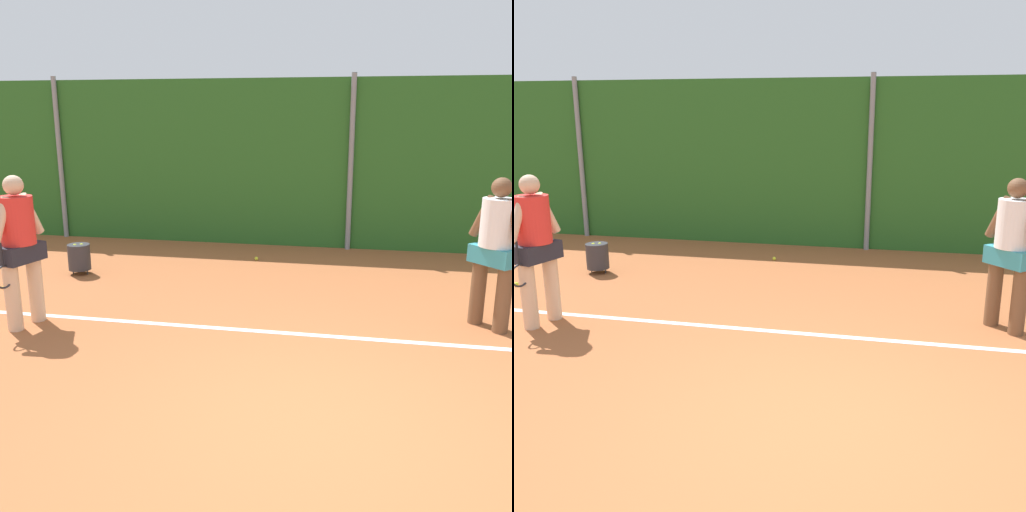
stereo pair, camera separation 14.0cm
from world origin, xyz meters
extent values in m
plane|color=#A85B33|center=(0.00, 1.96, 0.00)|extent=(31.85, 31.85, 0.00)
cube|color=#286023|center=(0.00, 6.66, 1.61)|extent=(20.71, 0.25, 3.22)
cylinder|color=gray|center=(-5.97, 6.49, 1.65)|extent=(0.10, 0.10, 3.29)
cylinder|color=gray|center=(0.00, 6.49, 1.65)|extent=(0.10, 0.10, 3.29)
cube|color=white|center=(0.00, 1.97, 0.00)|extent=(15.13, 0.10, 0.01)
cylinder|color=beige|center=(-3.74, 1.81, 0.41)|extent=(0.18, 0.18, 0.82)
cylinder|color=beige|center=(-3.83, 1.45, 0.41)|extent=(0.18, 0.18, 0.82)
cube|color=#23232D|center=(-3.79, 1.63, 0.93)|extent=(0.44, 0.61, 0.22)
cylinder|color=red|center=(-3.79, 1.63, 1.33)|extent=(0.40, 0.40, 0.58)
sphere|color=beige|center=(-3.79, 1.63, 1.75)|extent=(0.24, 0.24, 0.24)
cylinder|color=beige|center=(-3.73, 1.85, 1.37)|extent=(0.16, 0.32, 0.55)
cylinder|color=beige|center=(-3.84, 1.41, 1.37)|extent=(0.16, 0.32, 0.55)
cylinder|color=black|center=(-3.81, 1.31, 0.98)|extent=(0.03, 0.03, 0.28)
torus|color=#26262B|center=(-3.81, 1.31, 0.71)|extent=(0.09, 0.28, 0.28)
cylinder|color=brown|center=(1.73, 2.78, 0.41)|extent=(0.18, 0.18, 0.81)
cylinder|color=brown|center=(1.97, 2.51, 0.41)|extent=(0.18, 0.18, 0.81)
cube|color=teal|center=(1.85, 2.64, 0.92)|extent=(0.60, 0.62, 0.22)
cylinder|color=white|center=(1.85, 2.64, 1.32)|extent=(0.40, 0.40, 0.58)
sphere|color=brown|center=(1.85, 2.64, 1.74)|extent=(0.23, 0.23, 0.23)
cylinder|color=brown|center=(1.70, 2.81, 1.36)|extent=(0.26, 0.28, 0.56)
cylinder|color=#2D2D33|center=(-4.26, 3.87, 0.29)|extent=(0.36, 0.36, 0.42)
cylinder|color=#2D2D33|center=(-4.13, 3.87, 0.04)|extent=(0.02, 0.02, 0.08)
cylinder|color=#2D2D33|center=(-4.39, 3.87, 0.04)|extent=(0.02, 0.02, 0.08)
cylinder|color=#2D2D33|center=(-4.26, 4.00, 0.04)|extent=(0.02, 0.02, 0.08)
sphere|color=#CCDB33|center=(-4.22, 3.90, 0.48)|extent=(0.07, 0.07, 0.07)
sphere|color=#CCDB33|center=(-4.31, 3.85, 0.48)|extent=(0.07, 0.07, 0.07)
sphere|color=#CCDB33|center=(-5.12, 2.93, 0.03)|extent=(0.07, 0.07, 0.07)
sphere|color=#CCDB33|center=(-1.58, 5.29, 0.03)|extent=(0.07, 0.07, 0.07)
sphere|color=#CCDB33|center=(-4.97, 2.87, 0.03)|extent=(0.07, 0.07, 0.07)
camera|label=1|loc=(0.29, -4.29, 2.57)|focal=39.33mm
camera|label=2|loc=(0.42, -4.26, 2.57)|focal=39.33mm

